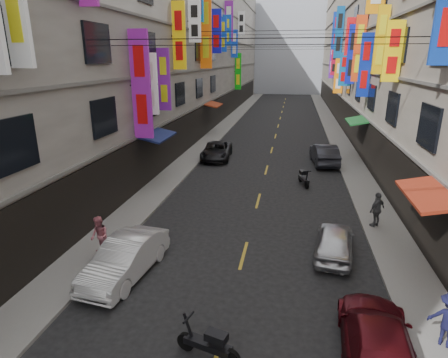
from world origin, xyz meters
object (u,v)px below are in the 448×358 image
at_px(scooter_far_right, 304,178).
at_px(pedestrian_rfar, 377,209).
at_px(car_left_far, 217,151).
at_px(pedestrian_lfar, 99,236).
at_px(scooter_crossing, 209,344).
at_px(car_right_near, 377,340).
at_px(car_left_mid, 126,258).
at_px(car_right_far, 324,154).
at_px(car_right_mid, 335,241).

relative_size(scooter_far_right, pedestrian_rfar, 1.09).
bearing_deg(car_left_far, pedestrian_lfar, -99.06).
height_order(scooter_crossing, car_right_near, car_right_near).
bearing_deg(pedestrian_lfar, car_left_mid, 7.35).
xyz_separation_m(car_right_far, pedestrian_lfar, (-9.40, -15.54, 0.17)).
bearing_deg(car_left_mid, car_right_mid, 28.01).
bearing_deg(car_left_mid, car_right_near, -11.16).
bearing_deg(car_right_mid, car_right_far, -84.29).
height_order(scooter_crossing, scooter_far_right, same).
xyz_separation_m(car_right_near, pedestrian_rfar, (1.55, 8.25, 0.30)).
bearing_deg(scooter_crossing, car_right_far, 3.81).
xyz_separation_m(car_left_far, pedestrian_rfar, (9.55, -10.82, 0.30)).
xyz_separation_m(scooter_far_right, car_right_far, (1.55, 5.20, 0.30)).
xyz_separation_m(car_left_far, car_right_mid, (7.48, -13.64, -0.02)).
height_order(car_left_far, car_right_near, car_right_near).
height_order(car_right_near, pedestrian_rfar, pedestrian_rfar).
relative_size(scooter_crossing, car_right_far, 0.39).
relative_size(scooter_crossing, car_right_near, 0.41).
height_order(scooter_crossing, car_left_far, car_left_far).
height_order(car_left_mid, pedestrian_lfar, pedestrian_lfar).
height_order(scooter_crossing, pedestrian_rfar, pedestrian_rfar).
distance_m(scooter_crossing, car_right_near, 4.24).
bearing_deg(car_left_mid, scooter_crossing, -34.21).
distance_m(car_right_mid, pedestrian_rfar, 3.51).
bearing_deg(car_right_far, scooter_crossing, 72.60).
xyz_separation_m(scooter_crossing, car_left_far, (-3.82, 19.75, 0.18)).
relative_size(car_right_far, pedestrian_lfar, 2.83).
bearing_deg(pedestrian_lfar, car_right_far, 99.49).
bearing_deg(scooter_crossing, pedestrian_rfar, -16.96).
bearing_deg(car_left_far, scooter_crossing, -82.96).
bearing_deg(car_right_near, car_left_far, -63.40).
bearing_deg(car_right_mid, car_right_near, 103.35).
distance_m(car_left_far, car_right_mid, 15.55).
bearing_deg(pedestrian_lfar, scooter_crossing, 1.62).
height_order(scooter_far_right, car_right_far, car_right_far).
bearing_deg(pedestrian_lfar, car_right_mid, 52.60).
height_order(car_right_far, pedestrian_lfar, pedestrian_lfar).
relative_size(scooter_crossing, car_left_mid, 0.42).
height_order(scooter_crossing, car_right_far, car_right_far).
relative_size(car_right_mid, pedestrian_rfar, 2.21).
xyz_separation_m(scooter_far_right, car_left_mid, (-6.37, -11.32, 0.24)).
xyz_separation_m(scooter_far_right, car_right_mid, (1.03, -8.46, 0.16)).
distance_m(car_right_near, pedestrian_rfar, 8.40).
height_order(car_left_mid, car_right_mid, car_left_mid).
relative_size(car_right_near, car_right_far, 0.97).
xyz_separation_m(scooter_far_right, pedestrian_rfar, (3.10, -5.64, 0.49)).
height_order(car_left_mid, car_left_far, car_left_mid).
relative_size(car_right_far, pedestrian_rfar, 2.78).
relative_size(car_right_mid, car_right_far, 0.79).
bearing_deg(scooter_far_right, car_right_near, 80.42).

